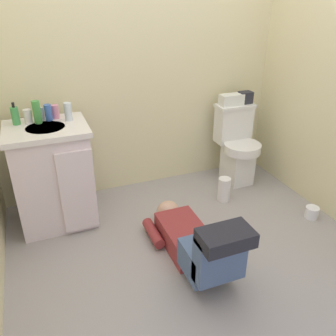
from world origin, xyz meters
name	(u,v)px	position (x,y,z in m)	size (l,w,h in m)	color
ground_plane	(187,246)	(0.00, 0.00, -0.02)	(3.05, 3.07, 0.04)	gray
wall_back	(139,57)	(0.00, 1.07, 1.20)	(2.71, 0.08, 2.40)	beige
toilet	(237,145)	(0.87, 0.77, 0.37)	(0.36, 0.46, 0.75)	white
vanity_cabinet	(54,175)	(-0.85, 0.68, 0.42)	(0.60, 0.53, 0.82)	silver
faucet	(43,114)	(-0.85, 0.83, 0.87)	(0.02, 0.02, 0.10)	silver
person_plumber	(195,242)	(-0.03, -0.20, 0.18)	(0.38, 1.06, 0.52)	maroon
tissue_box	(231,100)	(0.82, 0.86, 0.80)	(0.22, 0.11, 0.10)	silver
toiletry_bag	(245,97)	(0.97, 0.86, 0.81)	(0.12, 0.09, 0.11)	#26262D
soap_dispenser	(15,116)	(-1.04, 0.81, 0.89)	(0.06, 0.06, 0.17)	#439C4E
bottle_white	(28,116)	(-0.96, 0.81, 0.87)	(0.06, 0.06, 0.10)	silver
bottle_green	(37,112)	(-0.89, 0.78, 0.90)	(0.06, 0.06, 0.17)	#479C44
bottle_blue	(48,113)	(-0.81, 0.81, 0.88)	(0.05, 0.05, 0.12)	#4069BF
bottle_pink	(55,112)	(-0.75, 0.84, 0.87)	(0.06, 0.06, 0.11)	pink
bottle_clear	(68,112)	(-0.67, 0.76, 0.89)	(0.06, 0.06, 0.14)	silver
paper_towel_roll	(224,189)	(0.57, 0.45, 0.11)	(0.11, 0.11, 0.22)	white
toilet_paper_roll	(312,212)	(1.11, -0.07, 0.05)	(0.11, 0.11, 0.10)	white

